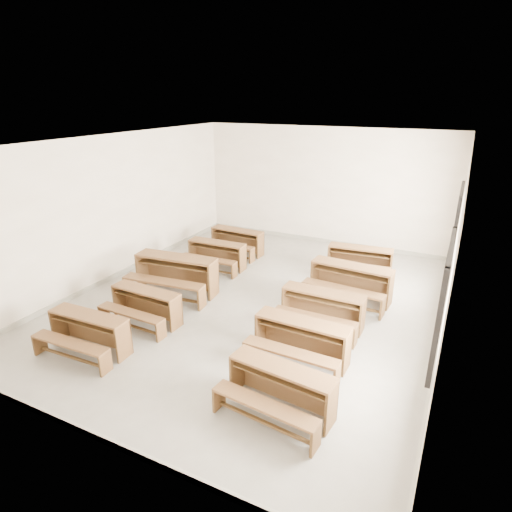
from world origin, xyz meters
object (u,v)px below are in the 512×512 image
at_px(desk_set_1, 145,303).
at_px(desk_set_5, 280,386).
at_px(desk_set_8, 350,280).
at_px(desk_set_0, 88,330).
at_px(desk_set_7, 322,306).
at_px(desk_set_9, 360,259).
at_px(desk_set_3, 216,253).
at_px(desk_set_4, 236,240).
at_px(desk_set_6, 301,338).
at_px(desk_set_2, 175,272).

distance_m(desk_set_1, desk_set_5, 3.39).
bearing_deg(desk_set_8, desk_set_0, -127.68).
xyz_separation_m(desk_set_1, desk_set_5, (3.20, -1.13, 0.02)).
xyz_separation_m(desk_set_7, desk_set_9, (0.04, 2.70, -0.01)).
xyz_separation_m(desk_set_0, desk_set_3, (0.00, 4.04, 0.00)).
distance_m(desk_set_4, desk_set_7, 4.21).
relative_size(desk_set_1, desk_set_4, 0.96).
distance_m(desk_set_0, desk_set_5, 3.39).
bearing_deg(desk_set_7, desk_set_1, -156.75).
xyz_separation_m(desk_set_3, desk_set_7, (3.19, -1.59, 0.02)).
height_order(desk_set_0, desk_set_6, desk_set_6).
bearing_deg(desk_set_1, desk_set_2, 102.97).
height_order(desk_set_1, desk_set_9, desk_set_9).
height_order(desk_set_3, desk_set_9, desk_set_9).
bearing_deg(desk_set_3, desk_set_0, -91.57).
relative_size(desk_set_1, desk_set_7, 0.95).
bearing_deg(desk_set_0, desk_set_2, 89.19).
height_order(desk_set_2, desk_set_5, desk_set_2).
height_order(desk_set_0, desk_set_3, desk_set_3).
relative_size(desk_set_3, desk_set_4, 0.98).
height_order(desk_set_0, desk_set_2, desk_set_2).
xyz_separation_m(desk_set_1, desk_set_7, (2.99, 1.28, 0.03)).
distance_m(desk_set_4, desk_set_5, 6.15).
bearing_deg(desk_set_7, desk_set_9, 89.28).
relative_size(desk_set_5, desk_set_6, 1.00).
xyz_separation_m(desk_set_0, desk_set_4, (-0.04, 5.15, 0.01)).
height_order(desk_set_7, desk_set_9, desk_set_7).
relative_size(desk_set_6, desk_set_9, 1.00).
height_order(desk_set_3, desk_set_5, desk_set_5).
bearing_deg(desk_set_8, desk_set_2, -155.14).
relative_size(desk_set_4, desk_set_8, 0.87).
bearing_deg(desk_set_4, desk_set_9, 3.10).
xyz_separation_m(desk_set_1, desk_set_2, (-0.25, 1.29, 0.10)).
bearing_deg(desk_set_4, desk_set_1, -83.54).
height_order(desk_set_0, desk_set_5, desk_set_5).
bearing_deg(desk_set_9, desk_set_5, -93.48).
bearing_deg(desk_set_2, desk_set_6, -25.80).
bearing_deg(desk_set_4, desk_set_7, -36.76).
height_order(desk_set_4, desk_set_6, desk_set_6).
relative_size(desk_set_6, desk_set_7, 1.03).
bearing_deg(desk_set_5, desk_set_8, 96.56).
xyz_separation_m(desk_set_2, desk_set_4, (0.01, 2.68, -0.09)).
bearing_deg(desk_set_6, desk_set_2, 161.87).
distance_m(desk_set_2, desk_set_5, 4.21).
xyz_separation_m(desk_set_2, desk_set_3, (0.05, 1.58, -0.09)).
bearing_deg(desk_set_7, desk_set_5, -85.07).
distance_m(desk_set_4, desk_set_8, 3.68).
xyz_separation_m(desk_set_1, desk_set_6, (3.03, 0.10, 0.03)).
xyz_separation_m(desk_set_8, desk_set_9, (-0.14, 1.40, -0.05)).
bearing_deg(desk_set_0, desk_set_3, 88.00).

